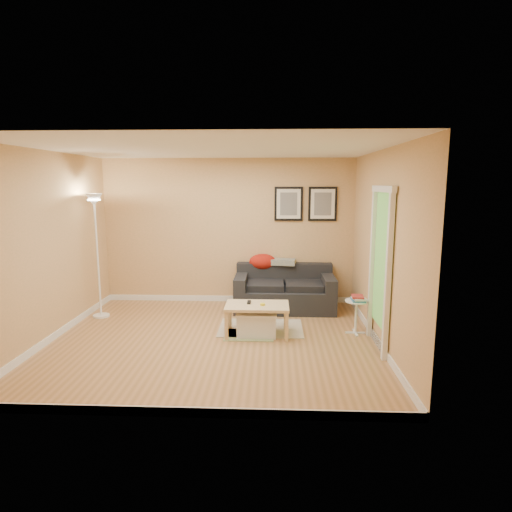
# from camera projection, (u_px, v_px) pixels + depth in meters

# --- Properties ---
(floor) EXTENTS (4.50, 4.50, 0.00)m
(floor) POSITION_uv_depth(u_px,v_px,m) (214.00, 340.00, 5.95)
(floor) COLOR #AF7B4B
(floor) RESTS_ON ground
(ceiling) EXTENTS (4.50, 4.50, 0.00)m
(ceiling) POSITION_uv_depth(u_px,v_px,m) (211.00, 149.00, 5.52)
(ceiling) COLOR white
(ceiling) RESTS_ON wall_back
(wall_back) EXTENTS (4.50, 0.00, 4.50)m
(wall_back) POSITION_uv_depth(u_px,v_px,m) (228.00, 231.00, 7.70)
(wall_back) COLOR tan
(wall_back) RESTS_ON ground
(wall_front) EXTENTS (4.50, 0.00, 4.50)m
(wall_front) POSITION_uv_depth(u_px,v_px,m) (180.00, 282.00, 3.77)
(wall_front) COLOR tan
(wall_front) RESTS_ON ground
(wall_left) EXTENTS (0.00, 4.00, 4.00)m
(wall_left) POSITION_uv_depth(u_px,v_px,m) (49.00, 247.00, 5.83)
(wall_left) COLOR tan
(wall_left) RESTS_ON ground
(wall_right) EXTENTS (0.00, 4.00, 4.00)m
(wall_right) POSITION_uv_depth(u_px,v_px,m) (381.00, 249.00, 5.64)
(wall_right) COLOR tan
(wall_right) RESTS_ON ground
(baseboard_back) EXTENTS (4.50, 0.02, 0.10)m
(baseboard_back) POSITION_uv_depth(u_px,v_px,m) (229.00, 299.00, 7.91)
(baseboard_back) COLOR white
(baseboard_back) RESTS_ON ground
(baseboard_front) EXTENTS (4.50, 0.02, 0.10)m
(baseboard_front) POSITION_uv_depth(u_px,v_px,m) (184.00, 412.00, 3.99)
(baseboard_front) COLOR white
(baseboard_front) RESTS_ON ground
(baseboard_left) EXTENTS (0.02, 4.00, 0.10)m
(baseboard_left) POSITION_uv_depth(u_px,v_px,m) (57.00, 334.00, 6.04)
(baseboard_left) COLOR white
(baseboard_left) RESTS_ON ground
(baseboard_right) EXTENTS (0.02, 4.00, 0.10)m
(baseboard_right) POSITION_uv_depth(u_px,v_px,m) (376.00, 339.00, 5.85)
(baseboard_right) COLOR white
(baseboard_right) RESTS_ON ground
(sofa) EXTENTS (1.70, 0.90, 0.75)m
(sofa) POSITION_uv_depth(u_px,v_px,m) (285.00, 288.00, 7.35)
(sofa) COLOR black
(sofa) RESTS_ON ground
(red_throw) EXTENTS (0.48, 0.36, 0.28)m
(red_throw) POSITION_uv_depth(u_px,v_px,m) (263.00, 262.00, 7.64)
(red_throw) COLOR red
(red_throw) RESTS_ON sofa
(plaid_throw) EXTENTS (0.45, 0.32, 0.10)m
(plaid_throw) POSITION_uv_depth(u_px,v_px,m) (283.00, 262.00, 7.59)
(plaid_throw) COLOR tan
(plaid_throw) RESTS_ON sofa
(framed_print_left) EXTENTS (0.50, 0.04, 0.60)m
(framed_print_left) POSITION_uv_depth(u_px,v_px,m) (289.00, 204.00, 7.55)
(framed_print_left) COLOR black
(framed_print_left) RESTS_ON wall_back
(framed_print_right) EXTENTS (0.50, 0.04, 0.60)m
(framed_print_right) POSITION_uv_depth(u_px,v_px,m) (323.00, 204.00, 7.52)
(framed_print_right) COLOR black
(framed_print_right) RESTS_ON wall_back
(area_rug) EXTENTS (1.25, 0.85, 0.01)m
(area_rug) POSITION_uv_depth(u_px,v_px,m) (261.00, 328.00, 6.43)
(area_rug) COLOR #BFB097
(area_rug) RESTS_ON ground
(green_runner) EXTENTS (0.70, 0.50, 0.01)m
(green_runner) POSITION_uv_depth(u_px,v_px,m) (249.00, 335.00, 6.13)
(green_runner) COLOR #668C4C
(green_runner) RESTS_ON ground
(coffee_table) EXTENTS (1.01, 0.75, 0.45)m
(coffee_table) POSITION_uv_depth(u_px,v_px,m) (257.00, 320.00, 6.12)
(coffee_table) COLOR #E3C38A
(coffee_table) RESTS_ON ground
(remote_control) EXTENTS (0.05, 0.16, 0.02)m
(remote_control) POSITION_uv_depth(u_px,v_px,m) (249.00, 302.00, 6.17)
(remote_control) COLOR black
(remote_control) RESTS_ON coffee_table
(tape_roll) EXTENTS (0.07, 0.07, 0.03)m
(tape_roll) POSITION_uv_depth(u_px,v_px,m) (263.00, 304.00, 6.04)
(tape_roll) COLOR yellow
(tape_roll) RESTS_ON coffee_table
(storage_bin) EXTENTS (0.57, 0.42, 0.35)m
(storage_bin) POSITION_uv_depth(u_px,v_px,m) (257.00, 323.00, 6.13)
(storage_bin) COLOR white
(storage_bin) RESTS_ON ground
(side_table) EXTENTS (0.33, 0.33, 0.50)m
(side_table) POSITION_uv_depth(u_px,v_px,m) (356.00, 317.00, 6.17)
(side_table) COLOR white
(side_table) RESTS_ON ground
(book_stack) EXTENTS (0.20, 0.25, 0.08)m
(book_stack) POSITION_uv_depth(u_px,v_px,m) (358.00, 298.00, 6.10)
(book_stack) COLOR #2E678A
(book_stack) RESTS_ON side_table
(floor_lamp) EXTENTS (0.26, 0.26, 2.01)m
(floor_lamp) POSITION_uv_depth(u_px,v_px,m) (98.00, 260.00, 6.84)
(floor_lamp) COLOR white
(floor_lamp) RESTS_ON ground
(doorway) EXTENTS (0.12, 1.01, 2.13)m
(doorway) POSITION_uv_depth(u_px,v_px,m) (379.00, 272.00, 5.54)
(doorway) COLOR white
(doorway) RESTS_ON ground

